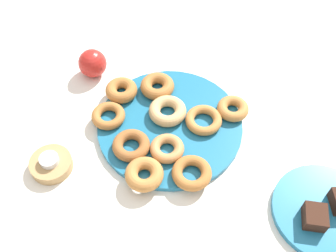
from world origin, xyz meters
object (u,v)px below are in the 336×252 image
at_px(apple, 92,63).
at_px(donut_8, 144,174).
at_px(donut_4, 192,173).
at_px(donut_9, 167,148).
at_px(donut_6, 131,145).
at_px(candle_holder, 51,164).
at_px(donut_7, 233,109).
at_px(donut_plate, 170,125).
at_px(donut_1, 108,116).
at_px(cake_plate, 324,211).
at_px(donut_2, 157,86).
at_px(brownie_far, 315,217).
at_px(donut_3, 204,120).
at_px(donut_0, 168,111).
at_px(tealight, 49,160).
at_px(donut_5, 121,90).

bearing_deg(apple, donut_8, 123.00).
bearing_deg(donut_4, donut_9, -40.92).
distance_m(donut_6, candle_holder, 0.19).
bearing_deg(donut_7, donut_plate, 21.89).
height_order(donut_1, cake_plate, donut_1).
distance_m(donut_4, donut_7, 0.21).
bearing_deg(cake_plate, donut_2, -34.38).
height_order(donut_1, donut_7, donut_7).
height_order(donut_6, brownie_far, brownie_far).
relative_size(donut_3, donut_6, 1.02).
xyz_separation_m(donut_8, apple, (0.20, -0.31, 0.01)).
height_order(donut_0, donut_4, donut_0).
xyz_separation_m(donut_0, candle_holder, (0.24, 0.18, -0.02)).
distance_m(donut_2, candle_holder, 0.33).
bearing_deg(cake_plate, donut_6, -11.65).
distance_m(tealight, apple, 0.31).
height_order(donut_2, donut_6, donut_2).
xyz_separation_m(donut_plate, candle_holder, (0.25, 0.16, 0.01)).
height_order(donut_7, apple, apple).
relative_size(donut_plate, donut_5, 4.35).
bearing_deg(cake_plate, donut_0, -28.72).
xyz_separation_m(donut_8, brownie_far, (-0.37, 0.05, 0.00)).
bearing_deg(donut_6, donut_4, 160.99).
height_order(donut_7, brownie_far, brownie_far).
height_order(donut_3, donut_7, donut_7).
distance_m(donut_2, tealight, 0.33).
distance_m(donut_2, donut_7, 0.20).
bearing_deg(brownie_far, donut_5, -30.72).
distance_m(donut_plate, donut_2, 0.12).
bearing_deg(cake_plate, donut_4, -7.71).
bearing_deg(candle_holder, cake_plate, 178.06).
bearing_deg(donut_5, candle_holder, 63.64).
xyz_separation_m(cake_plate, apple, (0.59, -0.33, 0.03)).
xyz_separation_m(donut_0, cake_plate, (-0.37, 0.20, -0.02)).
distance_m(donut_1, brownie_far, 0.52).
height_order(donut_9, cake_plate, donut_9).
bearing_deg(donut_plate, donut_7, -158.11).
distance_m(donut_1, donut_9, 0.17).
bearing_deg(candle_holder, donut_plate, -148.40).
height_order(donut_8, donut_9, donut_8).
relative_size(donut_4, tealight, 2.07).
distance_m(donut_1, donut_8, 0.19).
distance_m(donut_2, donut_4, 0.27).
distance_m(donut_0, donut_2, 0.09).
bearing_deg(brownie_far, donut_3, -41.06).
xyz_separation_m(donut_6, candle_holder, (0.17, 0.07, -0.02)).
distance_m(donut_6, cake_plate, 0.45).
bearing_deg(donut_6, brownie_far, 163.96).
xyz_separation_m(donut_plate, donut_9, (-0.01, 0.08, 0.02)).
bearing_deg(brownie_far, donut_1, -22.00).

